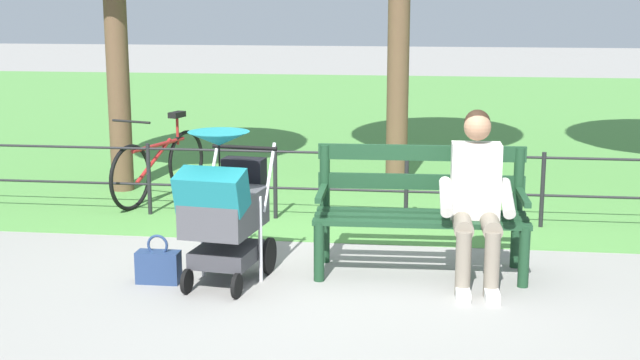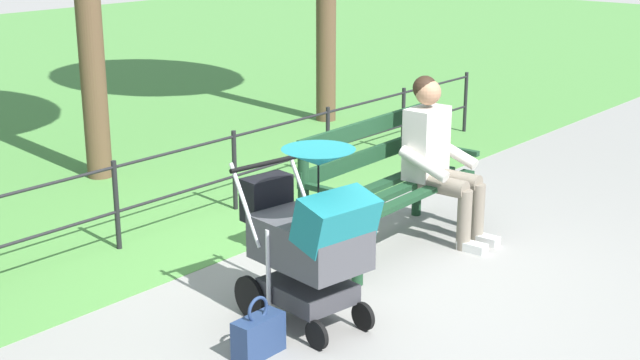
{
  "view_description": "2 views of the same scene",
  "coord_description": "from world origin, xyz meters",
  "px_view_note": "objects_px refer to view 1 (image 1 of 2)",
  "views": [
    {
      "loc": [
        -0.86,
        6.5,
        2.1
      ],
      "look_at": [
        -0.05,
        0.25,
        0.78
      ],
      "focal_mm": 49.74,
      "sensor_mm": 36.0,
      "label": 1
    },
    {
      "loc": [
        4.46,
        3.74,
        2.49
      ],
      "look_at": [
        0.08,
        -0.01,
        0.74
      ],
      "focal_mm": 50.09,
      "sensor_mm": 36.0,
      "label": 2
    }
  ],
  "objects_px": {
    "person_on_bench": "(476,193)",
    "bicycle": "(160,165)",
    "stroller": "(224,206)",
    "handbag": "(158,266)",
    "park_bench": "(421,205)"
  },
  "relations": [
    {
      "from": "person_on_bench",
      "to": "stroller",
      "type": "bearing_deg",
      "value": 8.74
    },
    {
      "from": "handbag",
      "to": "bicycle",
      "type": "relative_size",
      "value": 0.23
    },
    {
      "from": "person_on_bench",
      "to": "bicycle",
      "type": "xyz_separation_m",
      "value": [
        3.12,
        -2.32,
        -0.31
      ]
    },
    {
      "from": "park_bench",
      "to": "stroller",
      "type": "height_order",
      "value": "stroller"
    },
    {
      "from": "person_on_bench",
      "to": "bicycle",
      "type": "relative_size",
      "value": 0.8
    },
    {
      "from": "stroller",
      "to": "bicycle",
      "type": "relative_size",
      "value": 0.72
    },
    {
      "from": "bicycle",
      "to": "handbag",
      "type": "bearing_deg",
      "value": 106.99
    },
    {
      "from": "handbag",
      "to": "bicycle",
      "type": "xyz_separation_m",
      "value": [
        0.81,
        -2.64,
        0.24
      ]
    },
    {
      "from": "stroller",
      "to": "bicycle",
      "type": "xyz_separation_m",
      "value": [
        1.31,
        -2.6,
        -0.23
      ]
    },
    {
      "from": "person_on_bench",
      "to": "bicycle",
      "type": "bearing_deg",
      "value": -36.6
    },
    {
      "from": "park_bench",
      "to": "stroller",
      "type": "bearing_deg",
      "value": 19.58
    },
    {
      "from": "stroller",
      "to": "park_bench",
      "type": "bearing_deg",
      "value": -160.42
    },
    {
      "from": "person_on_bench",
      "to": "handbag",
      "type": "distance_m",
      "value": 2.4
    },
    {
      "from": "stroller",
      "to": "handbag",
      "type": "height_order",
      "value": "stroller"
    },
    {
      "from": "park_bench",
      "to": "handbag",
      "type": "bearing_deg",
      "value": 15.73
    }
  ]
}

